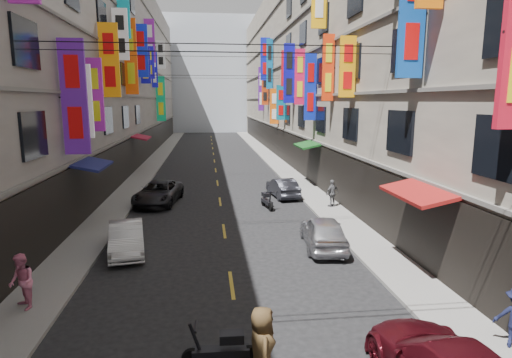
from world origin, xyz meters
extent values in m
cube|color=slate|center=(-6.00, 42.00, 0.06)|extent=(2.00, 90.00, 0.12)
cube|color=slate|center=(6.00, 42.00, 0.06)|extent=(2.00, 90.00, 0.12)
cube|color=gray|center=(-12.00, 42.00, 9.50)|extent=(10.00, 90.00, 19.00)
cube|color=black|center=(-6.95, 42.00, 1.50)|extent=(0.12, 85.50, 3.00)
cube|color=#66635E|center=(-6.94, 42.00, 3.20)|extent=(0.16, 90.00, 0.14)
cube|color=#66635E|center=(-6.94, 42.00, 6.40)|extent=(0.16, 90.00, 0.14)
cube|color=#66635E|center=(-6.94, 42.00, 9.60)|extent=(0.16, 90.00, 0.14)
cube|color=#66635E|center=(-6.94, 42.00, 12.80)|extent=(0.16, 90.00, 0.14)
cube|color=#ADA491|center=(12.00, 42.00, 9.50)|extent=(10.00, 90.00, 19.00)
cube|color=black|center=(6.95, 42.00, 1.50)|extent=(0.12, 85.50, 3.00)
cube|color=#66635E|center=(6.94, 42.00, 3.20)|extent=(0.16, 90.00, 0.14)
cube|color=#66635E|center=(6.94, 42.00, 6.40)|extent=(0.16, 90.00, 0.14)
cube|color=#66635E|center=(6.94, 42.00, 9.60)|extent=(0.16, 90.00, 0.14)
cube|color=#66635E|center=(6.94, 42.00, 12.80)|extent=(0.16, 90.00, 0.14)
cube|color=#A8B0BB|center=(0.00, 92.00, 11.00)|extent=(18.00, 8.00, 22.00)
cube|color=#0F4CB2|center=(6.44, 19.52, 9.03)|extent=(0.91, 0.18, 4.41)
cylinder|color=black|center=(6.49, 19.52, 9.03)|extent=(1.01, 0.08, 0.08)
cube|color=#49167B|center=(-6.36, 24.18, 6.17)|extent=(1.08, 0.18, 4.92)
cylinder|color=black|center=(-6.41, 24.18, 6.17)|extent=(1.18, 0.08, 0.08)
cube|color=white|center=(-6.50, 26.07, 5.99)|extent=(0.80, 0.18, 3.45)
cylinder|color=black|center=(-6.55, 26.07, 5.99)|extent=(0.90, 0.08, 0.08)
cube|color=orange|center=(6.49, 26.45, 7.73)|extent=(0.82, 0.18, 3.05)
cylinder|color=black|center=(6.54, 26.45, 7.73)|extent=(0.92, 0.08, 0.08)
cube|color=#901A8C|center=(-6.48, 28.23, 6.32)|extent=(0.83, 0.18, 3.77)
cylinder|color=black|center=(-6.53, 28.23, 6.32)|extent=(0.93, 0.08, 0.08)
cube|color=red|center=(6.56, 30.24, 7.96)|extent=(0.68, 0.18, 3.88)
cylinder|color=black|center=(6.61, 30.24, 7.96)|extent=(0.78, 0.08, 0.08)
cube|color=orange|center=(-6.34, 31.56, 8.38)|extent=(1.12, 0.18, 4.28)
cylinder|color=black|center=(-6.39, 31.56, 8.38)|extent=(1.22, 0.08, 0.08)
cube|color=#0F26B8|center=(6.50, 34.36, 6.95)|extent=(0.80, 0.18, 4.52)
cylinder|color=black|center=(6.55, 34.36, 6.95)|extent=(0.90, 0.08, 0.08)
cube|color=white|center=(-6.40, 35.82, 10.47)|extent=(1.00, 0.18, 3.38)
cylinder|color=black|center=(-6.45, 35.82, 10.47)|extent=(1.10, 0.08, 0.08)
cube|color=#0E98AA|center=(-6.47, 37.79, 12.92)|extent=(0.87, 0.18, 4.90)
cylinder|color=black|center=(-6.52, 37.79, 12.92)|extent=(0.97, 0.08, 0.08)
cube|color=#D31344|center=(6.52, 37.96, 7.84)|extent=(0.76, 0.18, 4.21)
cylinder|color=black|center=(6.57, 37.96, 7.84)|extent=(0.86, 0.08, 0.08)
cube|color=#DA490C|center=(-6.41, 39.52, 9.37)|extent=(0.98, 0.18, 5.68)
cylinder|color=black|center=(-6.46, 39.52, 9.37)|extent=(1.08, 0.08, 0.08)
cube|color=#0E0DA1|center=(6.43, 41.88, 8.35)|extent=(0.93, 0.18, 5.00)
cylinder|color=black|center=(6.48, 41.88, 8.35)|extent=(1.03, 0.08, 0.08)
cube|color=#1020C1|center=(-6.28, 44.13, 10.31)|extent=(1.24, 0.18, 4.48)
cylinder|color=black|center=(-6.33, 44.13, 10.31)|extent=(1.34, 0.08, 0.08)
cube|color=red|center=(6.55, 44.43, 8.96)|extent=(0.71, 0.18, 3.20)
cylinder|color=black|center=(6.60, 44.43, 8.96)|extent=(0.81, 0.08, 0.08)
cube|color=#0B6C86|center=(6.48, 46.15, 5.86)|extent=(0.85, 0.18, 3.31)
cylinder|color=black|center=(6.53, 46.15, 5.86)|extent=(0.95, 0.08, 0.08)
cube|color=#120D98|center=(-6.44, 47.85, 9.34)|extent=(0.92, 0.18, 3.32)
cylinder|color=black|center=(-6.49, 47.85, 9.34)|extent=(1.02, 0.08, 0.08)
cube|color=#190FB7|center=(-6.39, 50.35, 9.85)|extent=(1.03, 0.18, 3.21)
cylinder|color=black|center=(-6.44, 50.35, 9.85)|extent=(1.13, 0.08, 0.08)
cube|color=#DD560C|center=(6.44, 50.05, 5.46)|extent=(0.91, 0.18, 3.69)
cylinder|color=black|center=(6.49, 50.05, 5.46)|extent=(1.01, 0.08, 0.08)
cube|color=#7D198C|center=(-6.38, 51.55, 12.13)|extent=(1.05, 0.18, 4.34)
cylinder|color=black|center=(-6.43, 51.55, 12.13)|extent=(1.15, 0.08, 0.08)
cube|color=#0C5B91|center=(6.55, 54.26, 10.16)|extent=(0.71, 0.18, 5.53)
cylinder|color=black|center=(6.60, 54.26, 10.16)|extent=(0.81, 0.08, 0.08)
cube|color=#120FB2|center=(-6.56, 56.44, 9.55)|extent=(0.68, 0.18, 3.97)
cylinder|color=black|center=(-6.61, 56.44, 9.55)|extent=(0.78, 0.08, 0.08)
cube|color=#0F19B8|center=(6.34, 56.34, 10.89)|extent=(1.13, 0.18, 4.87)
cylinder|color=black|center=(6.39, 56.34, 10.89)|extent=(1.23, 0.08, 0.08)
cube|color=#BA3811|center=(6.49, 57.68, 7.38)|extent=(0.81, 0.18, 3.69)
cylinder|color=black|center=(6.54, 57.68, 7.38)|extent=(0.91, 0.08, 0.08)
cube|color=#0E9C62|center=(-6.34, 59.89, 6.28)|extent=(1.13, 0.18, 5.51)
cylinder|color=black|center=(-6.39, 59.89, 6.28)|extent=(1.23, 0.08, 0.08)
cube|color=silver|center=(-6.37, 62.34, 11.85)|extent=(1.06, 0.18, 3.45)
cylinder|color=black|center=(-6.42, 62.34, 11.85)|extent=(1.16, 0.08, 0.08)
cube|color=#4D167E|center=(6.55, 62.14, 7.58)|extent=(0.69, 0.18, 5.70)
cylinder|color=black|center=(6.60, 62.14, 7.58)|extent=(0.79, 0.08, 0.08)
cube|color=maroon|center=(6.30, 18.00, 3.00)|extent=(1.39, 3.20, 0.41)
cube|color=navy|center=(-6.30, 26.00, 3.00)|extent=(1.39, 3.20, 0.41)
cube|color=#134918|center=(6.30, 34.00, 3.00)|extent=(1.39, 3.20, 0.41)
cube|color=maroon|center=(-6.30, 42.00, 3.00)|extent=(1.39, 3.20, 0.41)
cylinder|color=black|center=(0.00, 22.00, 8.20)|extent=(14.00, 0.04, 0.04)
cylinder|color=black|center=(0.00, 36.00, 9.40)|extent=(14.00, 0.04, 0.04)
cylinder|color=black|center=(0.00, 50.00, 8.60)|extent=(14.00, 0.04, 0.04)
cube|color=gold|center=(0.00, 18.00, 0.01)|extent=(0.12, 2.20, 0.01)
cube|color=gold|center=(0.00, 24.00, 0.01)|extent=(0.12, 2.20, 0.01)
cube|color=gold|center=(0.00, 30.00, 0.01)|extent=(0.12, 2.20, 0.01)
cube|color=gold|center=(0.00, 36.00, 0.01)|extent=(0.12, 2.20, 0.01)
cube|color=gold|center=(0.00, 42.00, 0.01)|extent=(0.12, 2.20, 0.01)
cube|color=gold|center=(0.00, 48.00, 0.01)|extent=(0.12, 2.20, 0.01)
cube|color=gold|center=(0.00, 54.00, 0.01)|extent=(0.12, 2.20, 0.01)
cube|color=gold|center=(0.00, 60.00, 0.01)|extent=(0.12, 2.20, 0.01)
cube|color=gold|center=(0.00, 66.00, 0.01)|extent=(0.12, 2.20, 0.01)
cube|color=gold|center=(0.00, 72.00, 0.01)|extent=(0.12, 2.20, 0.01)
cube|color=gold|center=(0.00, 78.00, 0.01)|extent=(0.12, 2.20, 0.01)
cylinder|color=black|center=(0.15, 13.53, 0.25)|extent=(0.50, 0.13, 0.50)
cube|color=black|center=(-0.50, 13.54, 0.40)|extent=(1.31, 0.33, 0.18)
cube|color=black|center=(-0.25, 13.54, 0.75)|extent=(0.56, 0.33, 0.22)
cylinder|color=black|center=(-1.05, 13.56, 0.70)|extent=(0.36, 0.09, 0.88)
cylinder|color=black|center=(-1.05, 13.56, 1.05)|extent=(0.07, 0.50, 0.06)
cylinder|color=black|center=(2.71, 27.40, 0.25)|extent=(0.21, 0.51, 0.50)
cylinder|color=black|center=(2.47, 28.68, 0.25)|extent=(0.21, 0.51, 0.50)
cube|color=black|center=(2.59, 28.04, 0.40)|extent=(0.53, 1.33, 0.18)
cube|color=black|center=(2.55, 28.28, 0.75)|extent=(0.42, 0.60, 0.22)
cylinder|color=black|center=(2.69, 27.50, 0.70)|extent=(0.14, 0.36, 0.88)
cylinder|color=black|center=(2.69, 27.50, 1.05)|extent=(0.50, 0.15, 0.06)
imported|color=silver|center=(-4.00, 21.52, 0.61)|extent=(1.91, 3.88, 1.22)
imported|color=black|center=(-3.64, 29.89, 0.66)|extent=(2.89, 5.03, 1.32)
imported|color=#B9B9BE|center=(4.00, 21.23, 0.68)|extent=(1.98, 4.12, 1.36)
imported|color=#24252B|center=(4.00, 30.87, 0.60)|extent=(1.71, 3.80, 1.21)
imported|color=pink|center=(-6.06, 16.80, 0.94)|extent=(0.91, 0.96, 1.63)
imported|color=#5C5C5E|center=(6.25, 27.57, 0.89)|extent=(1.04, 0.89, 1.55)
imported|color=#48351C|center=(0.34, 12.73, 0.92)|extent=(0.67, 0.93, 1.84)
camera|label=1|loc=(-0.72, 4.66, 6.02)|focal=30.00mm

